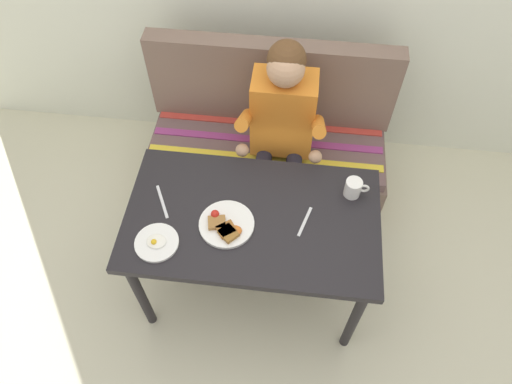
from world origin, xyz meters
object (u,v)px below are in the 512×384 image
at_px(couch, 267,149).
at_px(person, 282,125).
at_px(knife, 162,202).
at_px(plate_breakfast, 226,225).
at_px(table, 252,226).
at_px(fork, 305,222).
at_px(plate_eggs, 157,242).
at_px(coffee_mug, 354,188).

bearing_deg(couch, person, -63.33).
bearing_deg(couch, knife, -120.93).
relative_size(couch, knife, 7.20).
bearing_deg(plate_breakfast, person, 72.96).
bearing_deg(plate_breakfast, table, 30.89).
xyz_separation_m(couch, fork, (0.25, -0.77, 0.40)).
distance_m(person, plate_eggs, 0.93).
xyz_separation_m(table, plate_eggs, (-0.41, -0.19, 0.09)).
bearing_deg(person, coffee_mug, -46.87).
relative_size(table, fork, 7.06).
bearing_deg(plate_breakfast, fork, 10.06).
height_order(couch, knife, couch).
height_order(couch, plate_eggs, couch).
xyz_separation_m(table, coffee_mug, (0.46, 0.19, 0.13)).
bearing_deg(plate_eggs, coffee_mug, 23.55).
bearing_deg(table, knife, 175.82).
relative_size(plate_eggs, coffee_mug, 1.70).
bearing_deg(plate_eggs, fork, 16.09).
distance_m(coffee_mug, fork, 0.29).
xyz_separation_m(plate_eggs, coffee_mug, (0.87, 0.38, 0.04)).
distance_m(person, plate_breakfast, 0.69).
distance_m(person, knife, 0.77).
height_order(table, fork, fork).
distance_m(plate_eggs, fork, 0.68).
height_order(table, knife, knife).
relative_size(plate_breakfast, fork, 1.52).
bearing_deg(coffee_mug, person, 133.13).
xyz_separation_m(couch, person, (0.09, -0.17, 0.41)).
distance_m(person, fork, 0.61).
xyz_separation_m(table, knife, (-0.44, 0.03, 0.08)).
relative_size(table, knife, 6.00).
xyz_separation_m(table, fork, (0.25, -0.00, 0.08)).
height_order(person, plate_eggs, person).
distance_m(plate_eggs, coffee_mug, 0.95).
distance_m(plate_breakfast, plate_eggs, 0.32).
bearing_deg(couch, plate_breakfast, -97.78).
bearing_deg(knife, fork, -30.16).
height_order(couch, coffee_mug, couch).
relative_size(table, couch, 0.83).
bearing_deg(coffee_mug, table, -158.01).
bearing_deg(plate_breakfast, couch, 82.22).
xyz_separation_m(plate_eggs, fork, (0.66, 0.19, -0.01)).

